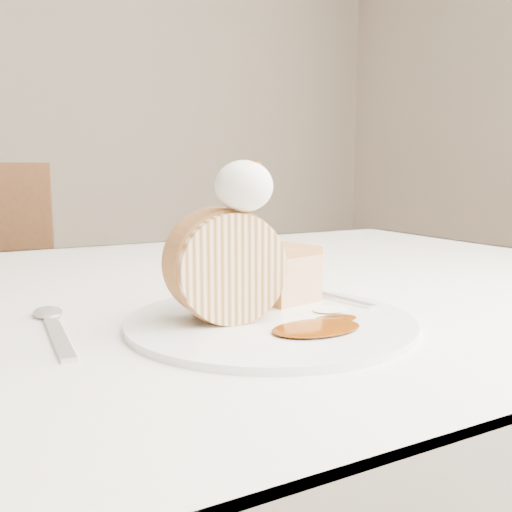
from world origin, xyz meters
TOP-DOWN VIEW (x-y plane):
  - table at (0.00, 0.20)m, footprint 1.40×0.90m
  - plate at (0.03, 0.00)m, footprint 0.33×0.33m
  - roulade_slice at (-0.00, 0.02)m, footprint 0.11×0.06m
  - cake_chunk at (0.08, 0.06)m, footprint 0.07×0.07m
  - whipped_cream at (0.01, 0.00)m, footprint 0.05×0.05m
  - caramel_drizzle at (0.01, 0.00)m, footprint 0.03×0.02m
  - caramel_pool at (0.05, -0.05)m, footprint 0.10×0.07m
  - fork at (0.13, 0.04)m, footprint 0.05×0.16m
  - spoon at (-0.15, 0.05)m, footprint 0.03×0.17m

SIDE VIEW (x-z plane):
  - table at x=0.00m, z-range 0.29..1.04m
  - spoon at x=-0.15m, z-range 0.75..0.75m
  - plate at x=0.03m, z-range 0.75..0.76m
  - fork at x=0.13m, z-range 0.76..0.76m
  - caramel_pool at x=0.05m, z-range 0.76..0.76m
  - cake_chunk at x=0.08m, z-range 0.76..0.81m
  - roulade_slice at x=0.00m, z-range 0.76..0.86m
  - whipped_cream at x=0.01m, z-range 0.86..0.90m
  - caramel_drizzle at x=0.01m, z-range 0.90..0.91m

